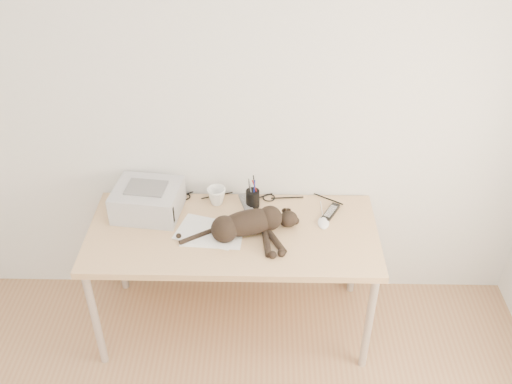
{
  "coord_description": "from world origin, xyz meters",
  "views": [
    {
      "loc": [
        0.17,
        -1.03,
        2.74
      ],
      "look_at": [
        0.13,
        1.34,
        1.04
      ],
      "focal_mm": 40.0,
      "sensor_mm": 36.0,
      "label": 1
    }
  ],
  "objects_px": {
    "cat": "(246,225)",
    "pen_cup": "(253,198)",
    "mouse": "(324,221)",
    "printer": "(148,200)",
    "mug": "(216,196)",
    "desk": "(234,240)"
  },
  "relations": [
    {
      "from": "mug",
      "to": "mouse",
      "type": "relative_size",
      "value": 0.99
    },
    {
      "from": "desk",
      "to": "printer",
      "type": "relative_size",
      "value": 4.0
    },
    {
      "from": "desk",
      "to": "printer",
      "type": "height_order",
      "value": "printer"
    },
    {
      "from": "mouse",
      "to": "desk",
      "type": "bearing_deg",
      "value": -177.63
    },
    {
      "from": "cat",
      "to": "desk",
      "type": "bearing_deg",
      "value": 106.23
    },
    {
      "from": "desk",
      "to": "printer",
      "type": "bearing_deg",
      "value": 170.36
    },
    {
      "from": "cat",
      "to": "pen_cup",
      "type": "height_order",
      "value": "pen_cup"
    },
    {
      "from": "pen_cup",
      "to": "cat",
      "type": "bearing_deg",
      "value": -96.74
    },
    {
      "from": "cat",
      "to": "pen_cup",
      "type": "xyz_separation_m",
      "value": [
        0.03,
        0.26,
        -0.01
      ]
    },
    {
      "from": "desk",
      "to": "mouse",
      "type": "xyz_separation_m",
      "value": [
        0.51,
        -0.01,
        0.15
      ]
    },
    {
      "from": "printer",
      "to": "pen_cup",
      "type": "xyz_separation_m",
      "value": [
        0.59,
        0.06,
        -0.03
      ]
    },
    {
      "from": "cat",
      "to": "mouse",
      "type": "relative_size",
      "value": 6.0
    },
    {
      "from": "mouse",
      "to": "mug",
      "type": "bearing_deg",
      "value": 166.84
    },
    {
      "from": "cat",
      "to": "pen_cup",
      "type": "bearing_deg",
      "value": 65.26
    },
    {
      "from": "pen_cup",
      "to": "mouse",
      "type": "height_order",
      "value": "pen_cup"
    },
    {
      "from": "printer",
      "to": "pen_cup",
      "type": "height_order",
      "value": "pen_cup"
    },
    {
      "from": "cat",
      "to": "pen_cup",
      "type": "distance_m",
      "value": 0.26
    },
    {
      "from": "mug",
      "to": "pen_cup",
      "type": "xyz_separation_m",
      "value": [
        0.21,
        -0.03,
        0.01
      ]
    },
    {
      "from": "cat",
      "to": "mouse",
      "type": "height_order",
      "value": "cat"
    },
    {
      "from": "mug",
      "to": "pen_cup",
      "type": "height_order",
      "value": "pen_cup"
    },
    {
      "from": "printer",
      "to": "cat",
      "type": "distance_m",
      "value": 0.6
    },
    {
      "from": "mug",
      "to": "mouse",
      "type": "height_order",
      "value": "mug"
    }
  ]
}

